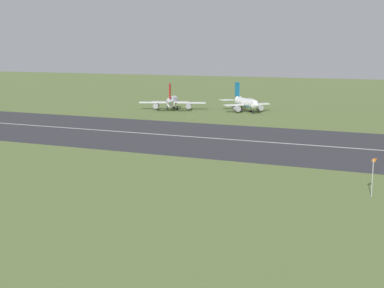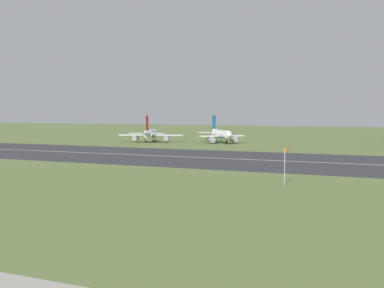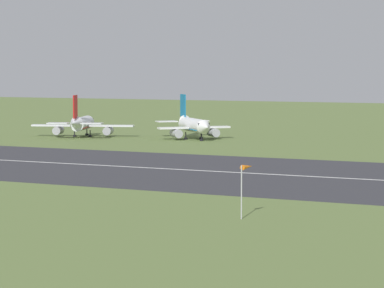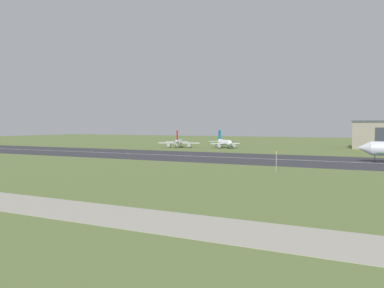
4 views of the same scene
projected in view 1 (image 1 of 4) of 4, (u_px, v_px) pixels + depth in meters
ground_plane at (93, 200)px, 80.69m from camera, size 710.60×710.60×0.00m
runway_strip at (228, 139)px, 134.35m from camera, size 470.60×49.09×0.06m
runway_centreline at (228, 139)px, 134.34m from camera, size 423.54×0.70×0.01m
airplane_parked_west at (246, 103)px, 193.04m from camera, size 19.31×19.52×10.27m
airplane_parked_centre at (172, 102)px, 199.10m from camera, size 24.29×19.73×10.27m
windsock_pole at (375, 162)px, 82.39m from camera, size 0.96×2.24×5.97m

